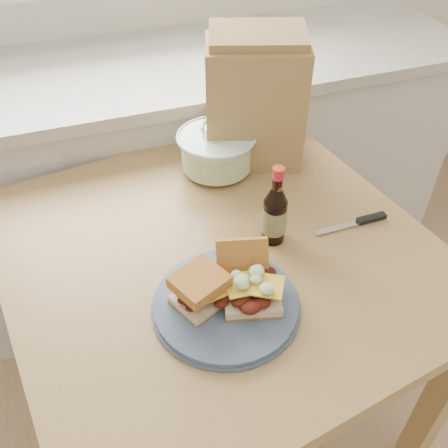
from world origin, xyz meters
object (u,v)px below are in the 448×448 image
object	(u,v)px
coleslaw_bowl	(216,153)
dining_table	(218,280)
plate	(226,304)
paper_bag	(255,105)
beer_bottle	(275,214)

from	to	relation	value
coleslaw_bowl	dining_table	bearing A→B (deg)	-108.13
plate	paper_bag	distance (m)	0.59
paper_bag	beer_bottle	bearing A→B (deg)	-85.34
coleslaw_bowl	beer_bottle	bearing A→B (deg)	-83.40
dining_table	beer_bottle	world-z (taller)	beer_bottle
dining_table	paper_bag	bearing A→B (deg)	46.62
beer_bottle	paper_bag	size ratio (longest dim) A/B	0.61
coleslaw_bowl	plate	bearing A→B (deg)	-106.41
beer_bottle	paper_bag	xyz separation A→B (m)	(0.08, 0.34, 0.09)
plate	beer_bottle	size ratio (longest dim) A/B	1.45
plate	coleslaw_bowl	xyz separation A→B (m)	(0.14, 0.48, 0.05)
dining_table	coleslaw_bowl	world-z (taller)	coleslaw_bowl
dining_table	paper_bag	size ratio (longest dim) A/B	3.28
coleslaw_bowl	paper_bag	bearing A→B (deg)	11.50
beer_bottle	paper_bag	world-z (taller)	paper_bag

